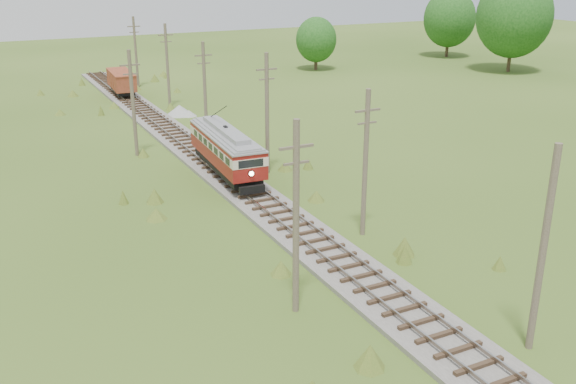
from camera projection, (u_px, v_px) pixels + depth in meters
railbed_main at (214, 165)px, 49.66m from camera, size 3.60×96.00×0.57m
streetcar at (226, 147)px, 46.60m from camera, size 3.20×10.96×4.96m
gondola at (121, 81)px, 74.95m from camera, size 2.78×7.38×2.41m
gravel_pile at (181, 111)px, 66.39m from camera, size 2.94×3.12×1.07m
utility_pole_r_1 at (543, 251)px, 25.14m from camera, size 0.30×0.30×8.80m
utility_pole_r_2 at (365, 162)px, 36.15m from camera, size 1.60×0.30×8.60m
utility_pole_r_3 at (267, 113)px, 46.97m from camera, size 1.60×0.30×9.00m
utility_pole_r_4 at (205, 88)px, 57.92m from camera, size 1.60×0.30×8.40m
utility_pole_r_5 at (167, 65)px, 68.93m from camera, size 1.60×0.30×8.90m
utility_pole_r_6 at (136, 51)px, 79.82m from camera, size 1.60×0.30×8.70m
utility_pole_l_a at (296, 217)px, 27.88m from camera, size 1.60×0.30×9.00m
utility_pole_l_b at (133, 102)px, 51.37m from camera, size 1.60×0.30×8.60m
tree_right_4 at (514, 16)px, 89.98m from camera, size 10.50×10.50×13.53m
tree_right_5 at (449, 18)px, 104.81m from camera, size 8.40×8.40×10.82m
tree_mid_b at (316, 40)px, 92.82m from camera, size 5.88×5.88×7.57m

